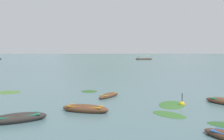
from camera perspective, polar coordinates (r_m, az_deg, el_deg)
The scene contains 13 objects.
ground_plane at distance 1506.54m, azimuth 0.64°, elevation 4.02°, with size 6000.00×6000.00×0.00m, color slate.
mountain_1 at distance 2555.15m, azimuth -18.09°, elevation 8.85°, with size 1585.37×1585.37×442.72m, color slate.
mountain_2 at distance 2414.61m, azimuth -0.23°, elevation 9.36°, with size 1590.69×1590.69×444.69m, color #56665B.
mountain_3 at distance 2429.25m, azimuth 25.36°, elevation 6.08°, with size 750.65×750.65×203.11m, color #56665B.
rowboat_1 at distance 15.95m, azimuth -21.79°, elevation -10.73°, with size 3.67×2.65×0.66m.
rowboat_2 at distance 17.36m, azimuth -6.45°, elevation -9.25°, with size 3.66×1.93×0.66m.
rowboat_4 at distance 22.82m, azimuth -0.79°, elevation -6.12°, with size 2.31×3.17×0.48m.
ferry_1 at distance 146.09m, azimuth 7.66°, elevation 2.66°, with size 9.92×6.14×2.54m.
mooring_buoy at distance 20.06m, azimuth 16.48°, elevation -7.85°, with size 0.45×0.45×1.14m.
weed_patch_0 at distance 26.12m, azimuth -5.51°, elevation -5.16°, with size 1.73×1.89×0.14m, color #2D5628.
weed_patch_4 at distance 27.69m, azimuth -23.74°, elevation -4.96°, with size 2.71×2.34×0.14m, color #477033.
weed_patch_5 at distance 16.93m, azimuth 13.54°, elevation -10.40°, with size 1.51×2.58×0.14m, color #38662D.
weed_patch_6 at distance 20.02m, azimuth 14.16°, elevation -8.14°, with size 3.34×2.02×0.14m, color #38662D.
Camera 1 is at (-1.04, -6.54, 4.23)m, focal length 38.01 mm.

